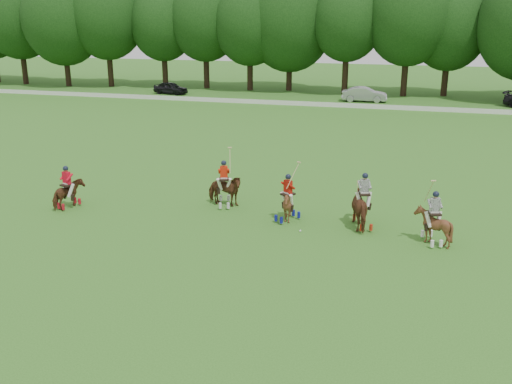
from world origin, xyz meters
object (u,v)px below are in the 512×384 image
(polo_red_c, at_px, (288,205))
(polo_stripe_b, at_px, (433,225))
(car_left, at_px, (171,88))
(polo_red_a, at_px, (68,193))
(car_mid, at_px, (365,94))
(polo_red_b, at_px, (224,190))
(polo_ball, at_px, (300,231))
(polo_stripe_a, at_px, (363,207))

(polo_red_c, relative_size, polo_stripe_b, 0.99)
(car_left, distance_m, polo_red_a, 40.69)
(car_mid, bearing_deg, polo_red_b, 172.47)
(polo_red_c, bearing_deg, polo_red_a, -174.27)
(polo_red_a, xyz_separation_m, polo_ball, (11.43, -0.10, -0.69))
(car_left, relative_size, polo_red_c, 1.50)
(polo_stripe_a, bearing_deg, polo_red_a, -174.97)
(polo_stripe_b, xyz_separation_m, polo_ball, (-5.43, -0.19, -0.75))
(car_left, distance_m, polo_red_b, 41.29)
(car_left, height_order, car_mid, car_mid)
(polo_red_b, distance_m, polo_ball, 4.95)
(car_left, xyz_separation_m, polo_red_a, (11.86, -38.93, 0.04))
(polo_stripe_a, height_order, polo_ball, polo_stripe_a)
(polo_red_b, bearing_deg, polo_stripe_b, -12.73)
(polo_red_a, height_order, polo_red_c, polo_red_c)
(polo_red_b, bearing_deg, car_mid, 84.88)
(polo_red_c, xyz_separation_m, polo_stripe_a, (3.35, 0.16, 0.13))
(polo_stripe_b, bearing_deg, car_left, 126.48)
(polo_stripe_b, bearing_deg, polo_stripe_a, 158.69)
(car_left, relative_size, car_mid, 0.87)
(car_mid, bearing_deg, polo_ball, 179.03)
(polo_red_c, height_order, polo_stripe_b, polo_stripe_b)
(polo_red_b, height_order, polo_stripe_a, polo_red_b)
(polo_red_b, relative_size, polo_red_c, 1.03)
(polo_red_c, xyz_separation_m, polo_stripe_b, (6.26, -0.97, 0.01))
(polo_stripe_b, bearing_deg, polo_red_a, -179.69)
(polo_red_c, height_order, polo_ball, polo_red_c)
(polo_red_a, xyz_separation_m, polo_stripe_a, (13.94, 1.23, 0.17))
(polo_stripe_a, bearing_deg, polo_red_b, 171.17)
(polo_red_a, xyz_separation_m, polo_red_b, (7.16, 2.28, 0.08))
(polo_red_a, xyz_separation_m, polo_red_c, (10.59, 1.06, 0.04))
(car_left, relative_size, polo_stripe_a, 1.67)
(car_left, xyz_separation_m, car_mid, (22.30, 0.00, 0.08))
(polo_stripe_a, bearing_deg, polo_ball, -152.10)
(car_mid, relative_size, polo_red_a, 2.26)
(polo_red_a, bearing_deg, car_mid, 74.97)
(car_mid, relative_size, polo_stripe_b, 1.70)
(polo_red_b, xyz_separation_m, polo_stripe_a, (6.78, -1.05, 0.09))
(polo_red_a, distance_m, polo_stripe_a, 14.00)
(polo_stripe_a, xyz_separation_m, polo_ball, (-2.51, -1.33, -0.87))
(car_left, bearing_deg, polo_ball, -136.79)
(polo_red_a, distance_m, polo_red_c, 10.65)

